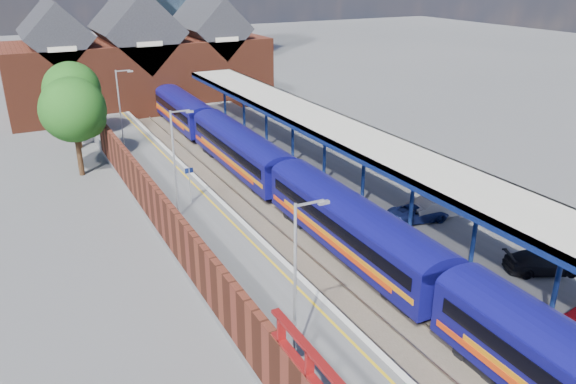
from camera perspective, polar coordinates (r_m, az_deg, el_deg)
name	(u,v)px	position (r m, az deg, el deg)	size (l,w,h in m)	color
ground	(227,177)	(46.26, -6.17, 1.53)	(240.00, 240.00, 0.00)	#5B5B5E
ballast_bed	(282,223)	(37.79, -0.58, -3.12)	(6.00, 76.00, 0.06)	#473D33
rails	(282,221)	(37.75, -0.58, -2.99)	(4.51, 76.00, 0.14)	slate
left_platform	(204,233)	(35.69, -8.51, -4.12)	(5.00, 76.00, 1.00)	#565659
right_platform	(357,200)	(40.42, 7.03, -0.84)	(6.00, 76.00, 1.00)	#565659
coping_left	(239,218)	(36.19, -5.05, -2.65)	(0.30, 76.00, 0.05)	silver
coping_right	(323,201)	(38.78, 3.57, -0.88)	(0.30, 76.00, 0.05)	silver
yellow_line	(230,220)	(36.00, -5.93, -2.85)	(0.14, 76.00, 0.01)	yellow
train	(287,180)	(39.42, -0.11, 1.28)	(3.05, 65.94, 3.45)	#0F0D60
canopy	(339,130)	(40.12, 5.17, 6.26)	(4.50, 52.00, 4.48)	navy
lamp_post_b	(298,275)	(21.86, 1.04, -8.38)	(1.48, 0.18, 7.00)	#A5A8AA
lamp_post_c	(176,158)	(35.56, -11.29, 3.42)	(1.48, 0.18, 7.00)	#A5A8AA
lamp_post_d	(121,105)	(50.63, -16.59, 8.44)	(1.48, 0.18, 7.00)	#A5A8AA
platform_sign	(190,179)	(38.49, -9.97, 1.31)	(0.55, 0.08, 2.50)	#A5A8AA
brick_wall	(196,259)	(28.62, -9.34, -6.70)	(0.35, 50.00, 3.86)	#5B2617
station_building	(139,62)	(71.08, -14.90, 12.66)	(30.00, 12.12, 13.78)	#5B2617
tree_near	(75,112)	(47.96, -20.80, 7.65)	(5.20, 5.20, 8.10)	#382314
tree_far	(74,92)	(55.85, -20.91, 9.49)	(5.20, 5.20, 8.10)	#382314
parked_car_silver	(440,206)	(37.34, 15.20, -1.43)	(1.51, 4.32, 1.42)	#BABABF
parked_car_dark	(543,262)	(32.61, 24.47, -6.51)	(1.63, 4.00, 1.16)	black
parked_car_blue	(419,213)	(36.53, 13.15, -2.06)	(1.77, 3.83, 1.07)	navy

